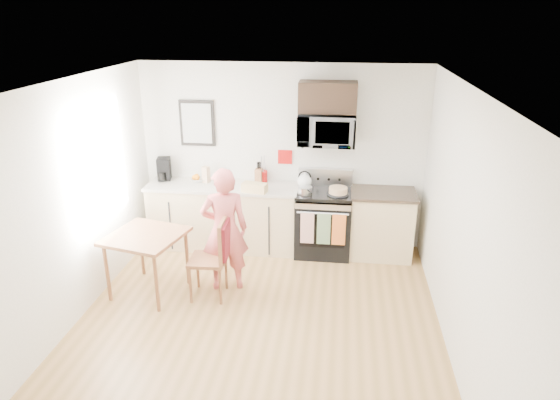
# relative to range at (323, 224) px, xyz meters

# --- Properties ---
(floor) EXTENTS (4.60, 4.60, 0.00)m
(floor) POSITION_rel_range_xyz_m (-0.63, -1.98, -0.44)
(floor) COLOR olive
(floor) RESTS_ON ground
(back_wall) EXTENTS (4.00, 0.04, 2.60)m
(back_wall) POSITION_rel_range_xyz_m (-0.63, 0.32, 0.86)
(back_wall) COLOR silver
(back_wall) RESTS_ON floor
(front_wall) EXTENTS (4.00, 0.04, 2.60)m
(front_wall) POSITION_rel_range_xyz_m (-0.63, -4.28, 0.86)
(front_wall) COLOR silver
(front_wall) RESTS_ON floor
(left_wall) EXTENTS (0.04, 4.60, 2.60)m
(left_wall) POSITION_rel_range_xyz_m (-2.63, -1.98, 0.86)
(left_wall) COLOR silver
(left_wall) RESTS_ON floor
(right_wall) EXTENTS (0.04, 4.60, 2.60)m
(right_wall) POSITION_rel_range_xyz_m (1.37, -1.98, 0.86)
(right_wall) COLOR silver
(right_wall) RESTS_ON floor
(ceiling) EXTENTS (4.00, 4.60, 0.04)m
(ceiling) POSITION_rel_range_xyz_m (-0.63, -1.98, 2.16)
(ceiling) COLOR silver
(ceiling) RESTS_ON back_wall
(window) EXTENTS (0.06, 1.40, 1.50)m
(window) POSITION_rel_range_xyz_m (-2.59, -1.18, 1.11)
(window) COLOR white
(window) RESTS_ON left_wall
(cabinet_left) EXTENTS (2.10, 0.60, 0.90)m
(cabinet_left) POSITION_rel_range_xyz_m (-1.43, 0.02, 0.01)
(cabinet_left) COLOR #D6C089
(cabinet_left) RESTS_ON floor
(countertop_left) EXTENTS (2.14, 0.64, 0.04)m
(countertop_left) POSITION_rel_range_xyz_m (-1.43, 0.02, 0.48)
(countertop_left) COLOR beige
(countertop_left) RESTS_ON cabinet_left
(cabinet_right) EXTENTS (0.84, 0.60, 0.90)m
(cabinet_right) POSITION_rel_range_xyz_m (0.80, 0.02, 0.01)
(cabinet_right) COLOR #D6C089
(cabinet_right) RESTS_ON floor
(countertop_right) EXTENTS (0.88, 0.64, 0.04)m
(countertop_right) POSITION_rel_range_xyz_m (0.80, 0.02, 0.48)
(countertop_right) COLOR black
(countertop_right) RESTS_ON cabinet_right
(range) EXTENTS (0.76, 0.70, 1.16)m
(range) POSITION_rel_range_xyz_m (0.00, 0.00, 0.00)
(range) COLOR black
(range) RESTS_ON floor
(microwave) EXTENTS (0.76, 0.51, 0.42)m
(microwave) POSITION_rel_range_xyz_m (-0.00, 0.10, 1.32)
(microwave) COLOR silver
(microwave) RESTS_ON back_wall
(upper_cabinet) EXTENTS (0.76, 0.35, 0.40)m
(upper_cabinet) POSITION_rel_range_xyz_m (-0.00, 0.15, 1.74)
(upper_cabinet) COLOR black
(upper_cabinet) RESTS_ON back_wall
(wall_art) EXTENTS (0.50, 0.04, 0.65)m
(wall_art) POSITION_rel_range_xyz_m (-1.83, 0.30, 1.31)
(wall_art) COLOR black
(wall_art) RESTS_ON back_wall
(wall_trivet) EXTENTS (0.20, 0.02, 0.20)m
(wall_trivet) POSITION_rel_range_xyz_m (-0.58, 0.31, 0.86)
(wall_trivet) COLOR #A20F0D
(wall_trivet) RESTS_ON back_wall
(person) EXTENTS (0.64, 0.50, 1.55)m
(person) POSITION_rel_range_xyz_m (-1.14, -1.11, 0.34)
(person) COLOR #CB3938
(person) RESTS_ON floor
(dining_table) EXTENTS (0.86, 0.86, 0.77)m
(dining_table) POSITION_rel_range_xyz_m (-2.05, -1.34, 0.24)
(dining_table) COLOR brown
(dining_table) RESTS_ON floor
(chair) EXTENTS (0.48, 0.43, 1.00)m
(chair) POSITION_rel_range_xyz_m (-1.16, -1.34, 0.21)
(chair) COLOR brown
(chair) RESTS_ON floor
(knife_block) EXTENTS (0.11, 0.14, 0.21)m
(knife_block) POSITION_rel_range_xyz_m (-0.94, 0.18, 0.61)
(knife_block) COLOR brown
(knife_block) RESTS_ON countertop_left
(utensil_crock) EXTENTS (0.13, 0.13, 0.39)m
(utensil_crock) POSITION_rel_range_xyz_m (-0.89, 0.24, 0.66)
(utensil_crock) COLOR #A20F0D
(utensil_crock) RESTS_ON countertop_left
(fruit_bowl) EXTENTS (0.29, 0.29, 0.10)m
(fruit_bowl) POSITION_rel_range_xyz_m (-1.82, 0.13, 0.54)
(fruit_bowl) COLOR white
(fruit_bowl) RESTS_ON countertop_left
(milk_carton) EXTENTS (0.11, 0.11, 0.23)m
(milk_carton) POSITION_rel_range_xyz_m (-1.69, 0.12, 0.62)
(milk_carton) COLOR tan
(milk_carton) RESTS_ON countertop_left
(coffee_maker) EXTENTS (0.22, 0.29, 0.32)m
(coffee_maker) POSITION_rel_range_xyz_m (-2.32, 0.16, 0.65)
(coffee_maker) COLOR black
(coffee_maker) RESTS_ON countertop_left
(bread_bag) EXTENTS (0.36, 0.22, 0.12)m
(bread_bag) POSITION_rel_range_xyz_m (-0.93, -0.19, 0.56)
(bread_bag) COLOR #DBB973
(bread_bag) RESTS_ON countertop_left
(cake) EXTENTS (0.30, 0.30, 0.10)m
(cake) POSITION_rel_range_xyz_m (0.19, -0.11, 0.54)
(cake) COLOR black
(cake) RESTS_ON range
(kettle) EXTENTS (0.20, 0.20, 0.26)m
(kettle) POSITION_rel_range_xyz_m (-0.28, 0.08, 0.60)
(kettle) COLOR white
(kettle) RESTS_ON range
(pot) EXTENTS (0.21, 0.32, 0.10)m
(pot) POSITION_rel_range_xyz_m (-0.25, -0.15, 0.54)
(pot) COLOR silver
(pot) RESTS_ON range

